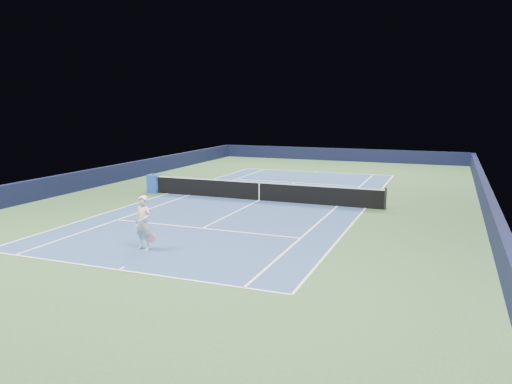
% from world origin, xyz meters
% --- Properties ---
extents(ground, '(40.00, 40.00, 0.00)m').
position_xyz_m(ground, '(0.00, 0.00, 0.00)').
color(ground, '#2F4F2B').
rests_on(ground, ground).
extents(wall_far, '(22.00, 0.35, 1.10)m').
position_xyz_m(wall_far, '(0.00, 19.82, 0.55)').
color(wall_far, black).
rests_on(wall_far, ground).
extents(wall_right, '(0.35, 40.00, 1.10)m').
position_xyz_m(wall_right, '(10.82, 0.00, 0.55)').
color(wall_right, black).
rests_on(wall_right, ground).
extents(wall_left, '(0.35, 40.00, 1.10)m').
position_xyz_m(wall_left, '(-10.82, 0.00, 0.55)').
color(wall_left, black).
rests_on(wall_left, ground).
extents(court_surface, '(10.97, 23.77, 0.01)m').
position_xyz_m(court_surface, '(0.00, 0.00, 0.00)').
color(court_surface, navy).
rests_on(court_surface, ground).
extents(baseline_far, '(10.97, 0.08, 0.00)m').
position_xyz_m(baseline_far, '(0.00, 11.88, 0.01)').
color(baseline_far, white).
rests_on(baseline_far, ground).
extents(baseline_near, '(10.97, 0.08, 0.00)m').
position_xyz_m(baseline_near, '(0.00, -11.88, 0.01)').
color(baseline_near, white).
rests_on(baseline_near, ground).
extents(sideline_doubles_right, '(0.08, 23.77, 0.00)m').
position_xyz_m(sideline_doubles_right, '(5.49, 0.00, 0.01)').
color(sideline_doubles_right, white).
rests_on(sideline_doubles_right, ground).
extents(sideline_doubles_left, '(0.08, 23.77, 0.00)m').
position_xyz_m(sideline_doubles_left, '(-5.49, 0.00, 0.01)').
color(sideline_doubles_left, white).
rests_on(sideline_doubles_left, ground).
extents(sideline_singles_right, '(0.08, 23.77, 0.00)m').
position_xyz_m(sideline_singles_right, '(4.12, 0.00, 0.01)').
color(sideline_singles_right, white).
rests_on(sideline_singles_right, ground).
extents(sideline_singles_left, '(0.08, 23.77, 0.00)m').
position_xyz_m(sideline_singles_left, '(-4.12, 0.00, 0.01)').
color(sideline_singles_left, white).
rests_on(sideline_singles_left, ground).
extents(service_line_far, '(8.23, 0.08, 0.00)m').
position_xyz_m(service_line_far, '(0.00, 6.40, 0.01)').
color(service_line_far, white).
rests_on(service_line_far, ground).
extents(service_line_near, '(8.23, 0.08, 0.00)m').
position_xyz_m(service_line_near, '(0.00, -6.40, 0.01)').
color(service_line_near, white).
rests_on(service_line_near, ground).
extents(center_service_line, '(0.08, 12.80, 0.00)m').
position_xyz_m(center_service_line, '(0.00, 0.00, 0.01)').
color(center_service_line, white).
rests_on(center_service_line, ground).
extents(center_mark_far, '(0.08, 0.30, 0.00)m').
position_xyz_m(center_mark_far, '(0.00, 11.73, 0.01)').
color(center_mark_far, white).
rests_on(center_mark_far, ground).
extents(center_mark_near, '(0.08, 0.30, 0.00)m').
position_xyz_m(center_mark_near, '(0.00, -11.73, 0.01)').
color(center_mark_near, white).
rests_on(center_mark_near, ground).
extents(tennis_net, '(12.90, 0.10, 1.07)m').
position_xyz_m(tennis_net, '(0.00, 0.00, 0.50)').
color(tennis_net, black).
rests_on(tennis_net, ground).
extents(sponsor_cube, '(0.64, 0.59, 1.03)m').
position_xyz_m(sponsor_cube, '(-6.40, 0.05, 0.51)').
color(sponsor_cube, '#1B47A5').
rests_on(sponsor_cube, ground).
extents(tennis_player, '(0.87, 1.32, 2.44)m').
position_xyz_m(tennis_player, '(-0.48, -9.78, 0.94)').
color(tennis_player, silver).
rests_on(tennis_player, ground).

